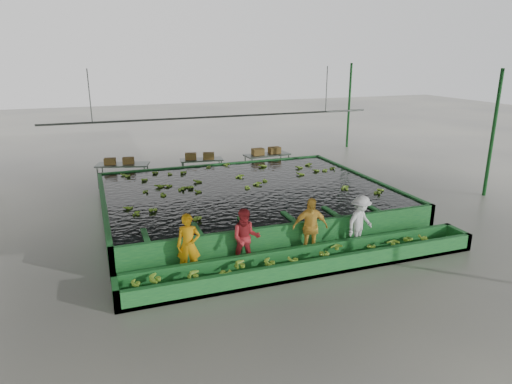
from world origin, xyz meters
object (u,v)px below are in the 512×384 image
object	(u,v)px
worker_d	(360,222)
box_stack_mid	(200,159)
sorting_trough	(309,261)
worker_a	(189,245)
packing_table_mid	(202,168)
worker_c	(310,227)
packing_table_right	(267,164)
flotation_tank	(247,199)
packing_table_left	(124,175)
worker_b	(246,238)
box_stack_left	(119,164)
box_stack_right	(266,154)

from	to	relation	value
worker_d	box_stack_mid	distance (m)	9.79
sorting_trough	worker_d	size ratio (longest dim) A/B	6.21
worker_a	packing_table_mid	size ratio (longest dim) A/B	0.87
worker_a	sorting_trough	bearing A→B (deg)	1.06
worker_c	packing_table_right	xyz separation A→B (m)	(2.24, 9.02, -0.38)
sorting_trough	packing_table_right	xyz separation A→B (m)	(2.64, 9.82, 0.24)
packing_table_mid	packing_table_right	world-z (taller)	packing_table_right
flotation_tank	worker_c	xyz separation A→B (m)	(0.41, -4.30, 0.41)
packing_table_right	worker_d	bearing A→B (deg)	-93.86
worker_c	box_stack_mid	xyz separation A→B (m)	(-0.91, 9.46, 0.01)
packing_table_left	packing_table_mid	xyz separation A→B (m)	(3.52, 0.25, -0.06)
worker_b	worker_a	bearing A→B (deg)	-164.94
worker_c	packing_table_right	size ratio (longest dim) A/B	0.81
packing_table_right	box_stack_left	xyz separation A→B (m)	(-6.72, 0.19, 0.51)
worker_d	packing_table_mid	world-z (taller)	worker_d
flotation_tank	box_stack_right	world-z (taller)	box_stack_right
flotation_tank	worker_b	size ratio (longest dim) A/B	6.16
box_stack_left	box_stack_right	size ratio (longest dim) A/B	0.89
packing_table_mid	worker_d	bearing A→B (deg)	-75.38
worker_b	worker_d	distance (m)	3.53
flotation_tank	worker_a	size ratio (longest dim) A/B	5.99
packing_table_left	worker_a	bearing A→B (deg)	-84.34
box_stack_right	packing_table_mid	bearing A→B (deg)	171.98
sorting_trough	box_stack_mid	xyz separation A→B (m)	(-0.50, 10.26, 0.63)
box_stack_right	flotation_tank	bearing A→B (deg)	-118.90
worker_c	packing_table_mid	size ratio (longest dim) A/B	0.90
box_stack_mid	packing_table_mid	bearing A→B (deg)	-14.76
worker_b	packing_table_left	distance (m)	9.51
flotation_tank	packing_table_left	bearing A→B (deg)	128.95
flotation_tank	worker_d	distance (m)	4.77
sorting_trough	packing_table_right	world-z (taller)	packing_table_right
worker_d	box_stack_mid	bearing A→B (deg)	83.29
flotation_tank	packing_table_mid	size ratio (longest dim) A/B	5.18
flotation_tank	box_stack_left	size ratio (longest dim) A/B	8.10
worker_b	worker_c	bearing A→B (deg)	15.06
box_stack_mid	worker_a	bearing A→B (deg)	-105.00
worker_d	packing_table_right	size ratio (longest dim) A/B	0.75
worker_a	worker_b	distance (m)	1.54
sorting_trough	worker_b	distance (m)	1.78
worker_c	worker_d	bearing A→B (deg)	11.13
packing_table_right	box_stack_mid	xyz separation A→B (m)	(-3.15, 0.44, 0.39)
packing_table_right	box_stack_right	size ratio (longest dim) A/B	1.54
box_stack_mid	worker_d	bearing A→B (deg)	-74.98
box_stack_right	packing_table_left	bearing A→B (deg)	178.49
sorting_trough	box_stack_mid	world-z (taller)	box_stack_mid
worker_d	worker_b	bearing A→B (deg)	158.27
packing_table_left	box_stack_mid	size ratio (longest dim) A/B	1.65
flotation_tank	worker_c	size ratio (longest dim) A/B	5.79
packing_table_left	packing_table_right	bearing A→B (deg)	-1.42
worker_d	packing_table_right	world-z (taller)	worker_d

